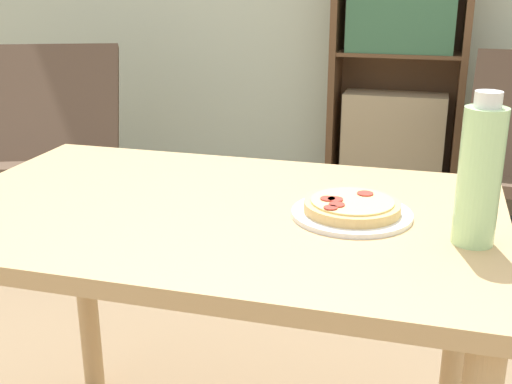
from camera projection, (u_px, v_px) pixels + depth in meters
dining_table at (217, 255)px, 1.38m from camera, size 1.17×0.75×0.75m
pizza_on_plate at (352, 209)px, 1.28m from camera, size 0.24×0.24×0.04m
drink_bottle at (480, 174)px, 1.12m from camera, size 0.08×0.08×0.27m
lounge_chair_near at (56, 175)px, 3.12m from camera, size 0.81×0.93×0.88m
bookshelf at (398, 67)px, 3.45m from camera, size 0.71×0.30×1.62m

